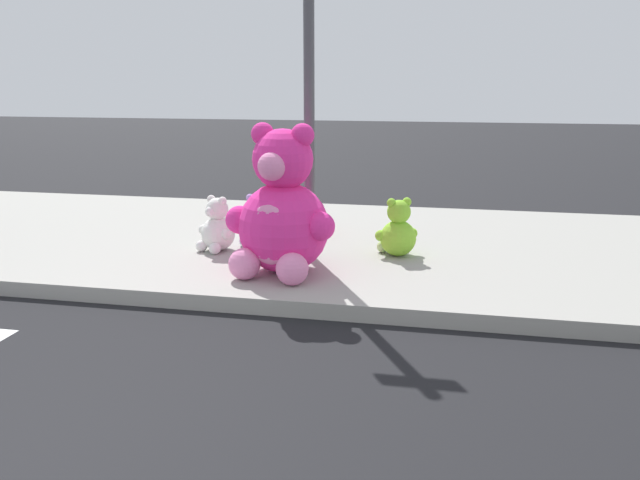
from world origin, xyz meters
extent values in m
cube|color=#9E9B93|center=(0.00, 5.20, 0.07)|extent=(28.00, 4.40, 0.15)
cylinder|color=#4C4C51|center=(1.00, 4.40, 1.75)|extent=(0.11, 0.11, 3.20)
sphere|color=#F22D93|center=(0.86, 3.85, 0.59)|extent=(0.89, 0.89, 0.89)
ellipsoid|color=pink|center=(0.81, 3.53, 0.59)|extent=(0.51, 0.27, 0.58)
sphere|color=#F22D93|center=(0.86, 3.85, 1.26)|extent=(0.58, 0.58, 0.58)
sphere|color=pink|center=(0.83, 3.61, 1.22)|extent=(0.27, 0.27, 0.27)
sphere|color=#F22D93|center=(1.06, 3.82, 1.49)|extent=(0.22, 0.22, 0.22)
sphere|color=#F22D93|center=(1.26, 3.68, 0.66)|extent=(0.28, 0.28, 0.28)
sphere|color=pink|center=(1.05, 3.44, 0.30)|extent=(0.31, 0.31, 0.31)
sphere|color=#F22D93|center=(0.66, 3.88, 1.49)|extent=(0.22, 0.22, 0.22)
sphere|color=#F22D93|center=(0.43, 3.80, 0.66)|extent=(0.28, 0.28, 0.28)
sphere|color=pink|center=(0.56, 3.51, 0.30)|extent=(0.31, 0.31, 0.31)
sphere|color=white|center=(-0.06, 4.48, 0.34)|extent=(0.37, 0.37, 0.37)
ellipsoid|color=white|center=(-0.11, 4.36, 0.34)|extent=(0.22, 0.16, 0.24)
sphere|color=white|center=(-0.06, 4.48, 0.62)|extent=(0.25, 0.25, 0.25)
sphere|color=white|center=(-0.10, 4.39, 0.60)|extent=(0.11, 0.11, 0.11)
sphere|color=white|center=(0.02, 4.45, 0.71)|extent=(0.09, 0.09, 0.09)
sphere|color=white|center=(0.08, 4.37, 0.37)|extent=(0.12, 0.12, 0.12)
sphere|color=white|center=(-0.03, 4.30, 0.21)|extent=(0.13, 0.13, 0.13)
sphere|color=white|center=(-0.14, 4.52, 0.71)|extent=(0.09, 0.09, 0.09)
sphere|color=white|center=(-0.24, 4.52, 0.37)|extent=(0.12, 0.12, 0.12)
sphere|color=white|center=(-0.22, 4.38, 0.21)|extent=(0.13, 0.13, 0.13)
sphere|color=#8CD133|center=(1.92, 4.65, 0.34)|extent=(0.39, 0.39, 0.39)
ellipsoid|color=#B8DE87|center=(1.85, 4.77, 0.34)|extent=(0.23, 0.18, 0.25)
sphere|color=#8CD133|center=(1.92, 4.65, 0.63)|extent=(0.25, 0.25, 0.25)
sphere|color=#B8DE87|center=(1.86, 4.75, 0.62)|extent=(0.12, 0.12, 0.12)
sphere|color=#8CD133|center=(1.84, 4.61, 0.73)|extent=(0.10, 0.10, 0.10)
sphere|color=#8CD133|center=(1.73, 4.61, 0.37)|extent=(0.12, 0.12, 0.12)
sphere|color=#B8DE87|center=(1.74, 4.75, 0.22)|extent=(0.13, 0.13, 0.13)
sphere|color=#8CD133|center=(1.99, 4.69, 0.73)|extent=(0.10, 0.10, 0.10)
sphere|color=#8CD133|center=(2.05, 4.78, 0.37)|extent=(0.12, 0.12, 0.12)
sphere|color=#B8DE87|center=(1.93, 4.85, 0.22)|extent=(0.13, 0.13, 0.13)
sphere|color=#B28CD8|center=(0.28, 4.84, 0.33)|extent=(0.35, 0.35, 0.35)
ellipsoid|color=silver|center=(0.27, 4.72, 0.33)|extent=(0.20, 0.10, 0.23)
sphere|color=#B28CD8|center=(0.28, 4.84, 0.59)|extent=(0.23, 0.23, 0.23)
sphere|color=silver|center=(0.27, 4.75, 0.58)|extent=(0.11, 0.11, 0.11)
sphere|color=#B28CD8|center=(0.36, 4.84, 0.68)|extent=(0.09, 0.09, 0.09)
sphere|color=#B28CD8|center=(0.45, 4.78, 0.35)|extent=(0.11, 0.11, 0.11)
sphere|color=silver|center=(0.37, 4.68, 0.21)|extent=(0.12, 0.12, 0.12)
sphere|color=#B28CD8|center=(0.20, 4.85, 0.68)|extent=(0.09, 0.09, 0.09)
sphere|color=#B28CD8|center=(0.11, 4.82, 0.35)|extent=(0.11, 0.11, 0.11)
sphere|color=silver|center=(0.17, 4.70, 0.21)|extent=(0.12, 0.12, 0.12)
sphere|color=red|center=(0.79, 5.43, 0.30)|extent=(0.29, 0.29, 0.29)
ellipsoid|color=#DB7B7B|center=(0.68, 5.45, 0.30)|extent=(0.09, 0.17, 0.19)
sphere|color=red|center=(0.79, 5.43, 0.52)|extent=(0.19, 0.19, 0.19)
sphere|color=#DB7B7B|center=(0.71, 5.45, 0.51)|extent=(0.09, 0.09, 0.09)
sphere|color=red|center=(0.78, 5.37, 0.59)|extent=(0.07, 0.07, 0.07)
sphere|color=red|center=(0.73, 5.30, 0.32)|extent=(0.09, 0.09, 0.09)
sphere|color=#DB7B7B|center=(0.65, 5.37, 0.20)|extent=(0.10, 0.10, 0.10)
sphere|color=red|center=(0.80, 5.50, 0.59)|extent=(0.07, 0.07, 0.07)
sphere|color=red|center=(0.77, 5.58, 0.32)|extent=(0.09, 0.09, 0.09)
sphere|color=#DB7B7B|center=(0.68, 5.53, 0.20)|extent=(0.10, 0.10, 0.10)
camera|label=1|loc=(2.41, -1.97, 1.99)|focal=35.59mm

